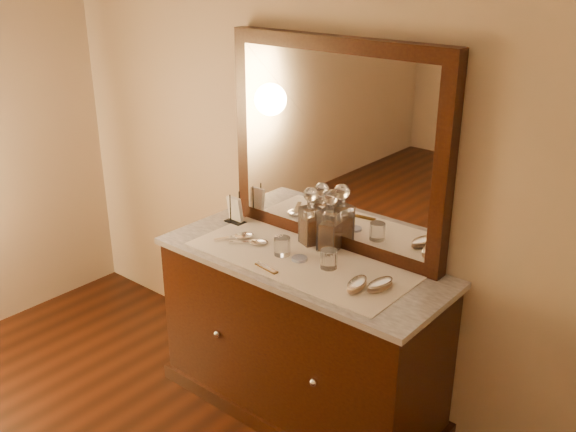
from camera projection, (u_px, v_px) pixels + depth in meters
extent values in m
plane|color=tan|center=(342.00, 133.00, 3.05)|extent=(4.50, 4.50, 0.00)
cube|color=black|center=(301.00, 338.00, 3.22)|extent=(1.40, 0.55, 0.82)
cube|color=black|center=(300.00, 399.00, 3.36)|extent=(1.46, 0.59, 0.08)
sphere|color=silver|center=(217.00, 334.00, 3.18)|extent=(0.04, 0.04, 0.04)
sphere|color=silver|center=(314.00, 382.00, 2.82)|extent=(0.04, 0.04, 0.04)
cube|color=silver|center=(302.00, 262.00, 3.05)|extent=(1.44, 0.59, 0.03)
cube|color=black|center=(335.00, 145.00, 3.03)|extent=(1.20, 0.08, 1.00)
cube|color=white|center=(331.00, 147.00, 3.01)|extent=(1.06, 0.01, 0.86)
cube|color=white|center=(299.00, 260.00, 3.03)|extent=(1.10, 0.45, 0.00)
cylinder|color=white|center=(299.00, 259.00, 3.02)|extent=(0.08, 0.08, 0.01)
cube|color=brown|center=(266.00, 268.00, 2.94)|extent=(0.14, 0.05, 0.01)
cube|color=black|center=(235.00, 222.00, 3.46)|extent=(0.11, 0.07, 0.01)
cylinder|color=black|center=(230.00, 210.00, 3.40)|extent=(0.01, 0.01, 0.17)
cylinder|color=black|center=(239.00, 206.00, 3.45)|extent=(0.01, 0.01, 0.17)
cube|color=white|center=(235.00, 209.00, 3.43)|extent=(0.09, 0.04, 0.13)
cube|color=#8F4B14|center=(310.00, 231.00, 3.18)|extent=(0.09, 0.09, 0.13)
cube|color=white|center=(310.00, 225.00, 3.17)|extent=(0.11, 0.11, 0.19)
cylinder|color=white|center=(311.00, 205.00, 3.13)|extent=(0.05, 0.05, 0.03)
sphere|color=white|center=(311.00, 195.00, 3.11)|extent=(0.09, 0.09, 0.07)
cube|color=#8F4B14|center=(329.00, 236.00, 3.11)|extent=(0.09, 0.09, 0.14)
cube|color=white|center=(330.00, 231.00, 3.10)|extent=(0.11, 0.11, 0.20)
cylinder|color=white|center=(330.00, 208.00, 3.05)|extent=(0.05, 0.05, 0.03)
sphere|color=white|center=(331.00, 197.00, 3.03)|extent=(0.09, 0.09, 0.08)
ellipsoid|color=tan|center=(357.00, 286.00, 2.77)|extent=(0.09, 0.16, 0.02)
ellipsoid|color=silver|center=(357.00, 282.00, 2.76)|extent=(0.09, 0.16, 0.02)
ellipsoid|color=tan|center=(380.00, 287.00, 2.76)|extent=(0.08, 0.16, 0.02)
ellipsoid|color=silver|center=(380.00, 283.00, 2.76)|extent=(0.08, 0.16, 0.02)
ellipsoid|color=silver|center=(244.00, 235.00, 3.27)|extent=(0.12, 0.13, 0.02)
cube|color=silver|center=(227.00, 239.00, 3.24)|extent=(0.08, 0.13, 0.01)
ellipsoid|color=silver|center=(258.00, 242.00, 3.19)|extent=(0.12, 0.12, 0.02)
cube|color=silver|center=(241.00, 243.00, 3.20)|extent=(0.11, 0.09, 0.01)
cylinder|color=white|center=(282.00, 246.00, 3.07)|extent=(0.08, 0.08, 0.09)
cylinder|color=white|center=(329.00, 259.00, 2.94)|extent=(0.08, 0.08, 0.09)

